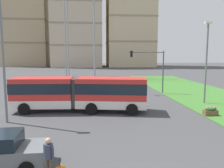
# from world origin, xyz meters

# --- Properties ---
(articulated_bus) EXTENTS (11.99, 4.03, 3.00)m
(articulated_bus) POSITION_xyz_m (-3.22, 13.67, 1.65)
(articulated_bus) COLOR red
(articulated_bus) RESTS_ON ground
(car_silver_hatch) EXTENTS (4.51, 2.27, 1.58)m
(car_silver_hatch) POSITION_xyz_m (-6.04, 19.16, 0.75)
(car_silver_hatch) COLOR #B7BABF
(car_silver_hatch) RESTS_ON ground
(pedestrian_crossing) EXTENTS (0.47, 0.40, 1.74)m
(pedestrian_crossing) POSITION_xyz_m (-3.99, 2.51, 1.00)
(pedestrian_crossing) COLOR #4C4238
(pedestrian_crossing) RESTS_ON ground
(flower_planter_3) EXTENTS (1.10, 0.56, 0.74)m
(flower_planter_3) POSITION_xyz_m (7.53, 10.90, 0.43)
(flower_planter_3) COLOR brown
(flower_planter_3) RESTS_ON grass_median
(traffic_light_far_right) EXTENTS (4.55, 0.28, 5.51)m
(traffic_light_far_right) POSITION_xyz_m (5.55, 22.00, 3.87)
(traffic_light_far_right) COLOR #474C51
(traffic_light_far_right) RESTS_ON ground
(streetlight_left) EXTENTS (0.70, 0.28, 9.84)m
(streetlight_left) POSITION_xyz_m (-8.50, 10.77, 5.37)
(streetlight_left) COLOR slate
(streetlight_left) RESTS_ON ground
(streetlight_median) EXTENTS (0.70, 0.28, 8.27)m
(streetlight_median) POSITION_xyz_m (9.43, 15.53, 4.57)
(streetlight_median) COLOR slate
(streetlight_median) RESTS_ON ground
(apartment_tower_west) EXTENTS (19.19, 14.93, 48.16)m
(apartment_tower_west) POSITION_xyz_m (-30.00, 99.43, 24.10)
(apartment_tower_west) COLOR tan
(apartment_tower_west) RESTS_ON ground
(apartment_tower_westcentre) EXTENTS (19.90, 19.79, 41.43)m
(apartment_tower_westcentre) POSITION_xyz_m (-7.15, 91.38, 20.74)
(apartment_tower_westcentre) COLOR #C6B299
(apartment_tower_westcentre) RESTS_ON ground
(apartment_tower_centre) EXTENTS (19.59, 19.17, 49.61)m
(apartment_tower_centre) POSITION_xyz_m (15.17, 92.45, 24.83)
(apartment_tower_centre) COLOR beige
(apartment_tower_centre) RESTS_ON ground
(transmission_pylon) EXTENTS (9.00, 6.24, 30.10)m
(transmission_pylon) POSITION_xyz_m (-4.17, 45.04, 16.47)
(transmission_pylon) COLOR gray
(transmission_pylon) RESTS_ON ground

